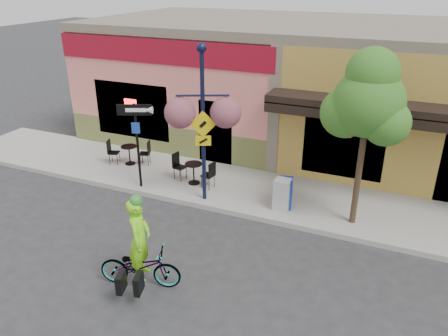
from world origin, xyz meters
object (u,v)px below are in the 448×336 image
building (332,84)px  bicycle (140,267)px  newspaper_box_blue (285,193)px  newspaper_box_grey (282,195)px  street_tree (363,140)px  cyclist_rider (141,249)px  lamp_post (203,126)px  one_way_sign (138,146)px

building → bicycle: (-1.87, -10.44, -1.79)m
newspaper_box_blue → newspaper_box_grey: (-0.04, -0.13, 0.01)m
newspaper_box_grey → street_tree: (1.90, 0.09, 1.83)m
street_tree → building: bearing=107.0°
cyclist_rider → newspaper_box_grey: bearing=-40.3°
newspaper_box_grey → street_tree: size_ratio=0.20×
newspaper_box_blue → newspaper_box_grey: 0.13m
lamp_post → one_way_sign: bearing=156.9°
building → street_tree: size_ratio=4.00×
bicycle → cyclist_rider: size_ratio=0.96×
newspaper_box_blue → one_way_sign: bearing=173.6°
newspaper_box_blue → street_tree: 2.61m
cyclist_rider → newspaper_box_grey: cyclist_rider is taller
bicycle → one_way_sign: one_way_sign is taller
cyclist_rider → bicycle: bearing=74.1°
lamp_post → newspaper_box_blue: (2.26, 0.40, -1.75)m
newspaper_box_blue → street_tree: bearing=-13.3°
lamp_post → newspaper_box_grey: lamp_post is taller
one_way_sign → cyclist_rider: bearing=-79.0°
lamp_post → building: bearing=47.2°
one_way_sign → bicycle: bearing=-79.5°
newspaper_box_blue → newspaper_box_grey: size_ratio=0.99×
building → one_way_sign: building is taller
building → one_way_sign: (-4.33, -6.68, -0.80)m
bicycle → cyclist_rider: cyclist_rider is taller
bicycle → lamp_post: lamp_post is taller
building → cyclist_rider: size_ratio=10.05×
bicycle → street_tree: size_ratio=0.38×
newspaper_box_grey → street_tree: 2.64m
cyclist_rider → one_way_sign: one_way_sign is taller
cyclist_rider → newspaper_box_grey: (1.85, 4.08, -0.30)m
bicycle → newspaper_box_blue: size_ratio=1.96×
one_way_sign → street_tree: size_ratio=0.57×
cyclist_rider → street_tree: (3.75, 4.17, 1.52)m
bicycle → cyclist_rider: (0.05, 0.00, 0.45)m
street_tree → lamp_post: bearing=-175.0°
lamp_post → street_tree: 4.14m
newspaper_box_grey → building: bearing=92.8°
cyclist_rider → street_tree: street_tree is taller
lamp_post → newspaper_box_blue: bearing=-14.5°
one_way_sign → newspaper_box_blue: one_way_sign is taller
newspaper_box_blue → newspaper_box_grey: newspaper_box_grey is taller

